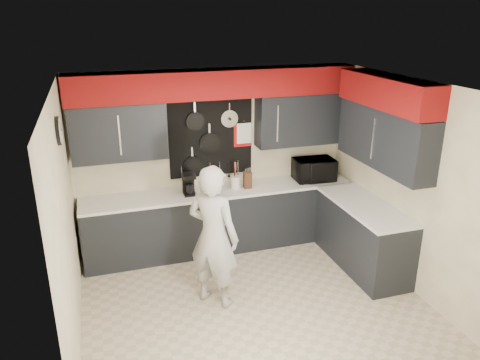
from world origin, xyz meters
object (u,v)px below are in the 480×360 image
object	(u,v)px
knife_block	(248,180)
coffee_maker	(189,183)
microwave	(314,170)
person	(213,237)
utensil_crock	(236,182)

from	to	relation	value
knife_block	coffee_maker	size ratio (longest dim) A/B	0.80
microwave	person	bearing A→B (deg)	-142.78
utensil_crock	person	bearing A→B (deg)	-117.26
microwave	coffee_maker	size ratio (longest dim) A/B	1.95
microwave	coffee_maker	distance (m)	1.91
coffee_maker	person	bearing A→B (deg)	-87.95
knife_block	utensil_crock	size ratio (longest dim) A/B	1.36
microwave	knife_block	world-z (taller)	microwave
utensil_crock	person	xyz separation A→B (m)	(-0.67, -1.30, -0.14)
microwave	knife_block	xyz separation A→B (m)	(-1.06, -0.01, -0.04)
knife_block	person	world-z (taller)	person
coffee_maker	microwave	bearing A→B (deg)	1.28
person	coffee_maker	bearing A→B (deg)	-44.69
microwave	knife_block	bearing A→B (deg)	-176.00
coffee_maker	knife_block	bearing A→B (deg)	0.29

